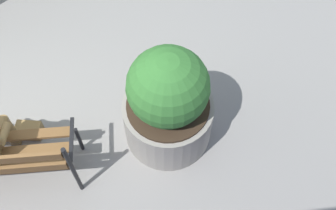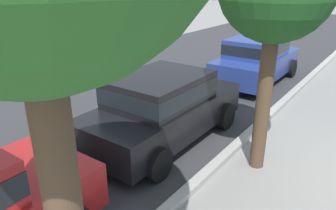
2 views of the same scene
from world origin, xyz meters
The scene contains 1 object.
concrete_planter centered at (2.06, 0.13, 0.62)m, with size 0.97×0.97×1.35m.
Camera 1 is at (1.81, -2.10, 4.25)m, focal length 44.43 mm.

